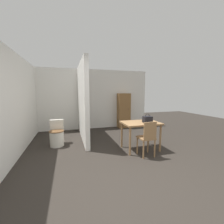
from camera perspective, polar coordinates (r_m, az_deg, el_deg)
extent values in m
plane|color=#2D2823|center=(2.87, 5.36, -25.19)|extent=(16.00, 16.00, 0.00)
cube|color=white|center=(6.46, -8.42, 4.77)|extent=(5.14, 0.12, 2.50)
cube|color=white|center=(4.46, -32.34, 2.51)|extent=(0.12, 5.10, 2.50)
cube|color=white|center=(5.11, -11.20, 4.01)|extent=(0.12, 2.50, 2.50)
cube|color=#997047|center=(4.10, 10.85, -4.11)|extent=(0.98, 0.71, 0.04)
cylinder|color=#997047|center=(3.76, 6.89, -11.03)|extent=(0.05, 0.05, 0.71)
cylinder|color=#997047|center=(4.16, 17.92, -9.51)|extent=(0.05, 0.05, 0.71)
cylinder|color=#997047|center=(4.28, 3.74, -8.69)|extent=(0.05, 0.05, 0.71)
cylinder|color=#997047|center=(4.63, 13.80, -7.62)|extent=(0.05, 0.05, 0.71)
cube|color=#997047|center=(3.79, 12.84, -9.55)|extent=(0.38, 0.38, 0.04)
cube|color=#997047|center=(3.60, 14.33, -6.88)|extent=(0.33, 0.04, 0.41)
cylinder|color=#997047|center=(3.92, 9.61, -12.49)|extent=(0.04, 0.04, 0.43)
cylinder|color=#997047|center=(4.06, 13.49, -11.86)|extent=(0.04, 0.04, 0.43)
cylinder|color=#997047|center=(3.67, 11.90, -13.96)|extent=(0.04, 0.04, 0.43)
cylinder|color=#997047|center=(3.83, 15.95, -13.19)|extent=(0.04, 0.04, 0.43)
cylinder|color=silver|center=(4.68, -20.27, -9.54)|extent=(0.39, 0.39, 0.43)
cylinder|color=brown|center=(4.62, -20.40, -6.85)|extent=(0.42, 0.42, 0.02)
cube|color=silver|center=(4.85, -20.27, -4.50)|extent=(0.39, 0.18, 0.30)
cube|color=black|center=(4.07, 13.35, -2.77)|extent=(0.23, 0.17, 0.16)
torus|color=black|center=(4.06, 13.39, -1.62)|extent=(0.14, 0.01, 0.14)
cube|color=brown|center=(6.63, 4.48, 0.58)|extent=(0.53, 0.34, 1.51)
sphere|color=black|center=(6.51, 6.26, 1.10)|extent=(0.02, 0.02, 0.02)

